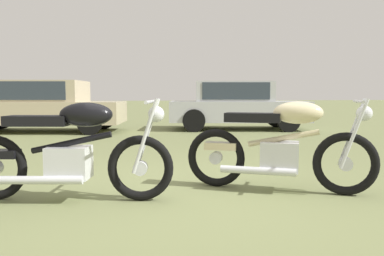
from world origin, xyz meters
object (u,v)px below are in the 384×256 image
motorcycle_cream (280,146)px  car_beige (34,102)px  motorcycle_black (69,152)px  car_silver (236,103)px

motorcycle_cream → car_beige: bearing=145.6°
motorcycle_black → car_beige: car_beige is taller
motorcycle_black → car_beige: 7.65m
motorcycle_black → car_silver: size_ratio=0.48×
car_beige → car_silver: same height
car_beige → motorcycle_black: bearing=-66.0°
motorcycle_black → car_beige: bearing=115.5°
motorcycle_black → car_silver: car_silver is taller
car_beige → car_silver: (5.81, -0.31, -0.04)m
motorcycle_black → car_silver: (3.93, 7.10, 0.31)m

